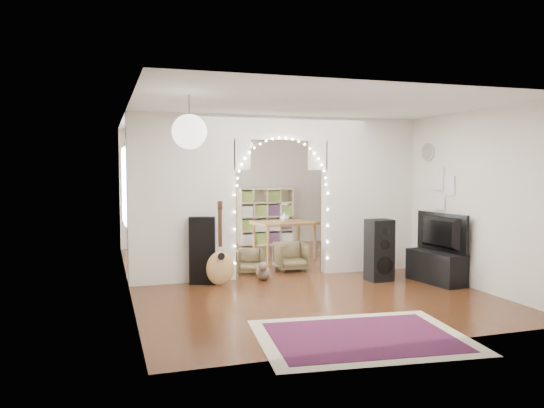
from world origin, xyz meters
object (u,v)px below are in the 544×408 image
object	(u,v)px
dining_table	(284,225)
dining_chair_left	(250,261)
acoustic_guitar	(220,254)
bookcase	(266,216)
dining_chair_right	(291,257)
media_console	(436,267)
floor_speaker	(379,250)

from	to	relation	value
dining_table	dining_chair_left	distance (m)	1.66
acoustic_guitar	bookcase	world-z (taller)	bookcase
bookcase	dining_chair_right	world-z (taller)	bookcase
acoustic_guitar	media_console	bearing A→B (deg)	-25.69
media_console	bookcase	distance (m)	5.00
media_console	dining_chair_left	xyz separation A→B (m)	(-2.64, 1.64, -0.04)
dining_table	dining_chair_right	distance (m)	1.30
dining_chair_left	bookcase	bearing A→B (deg)	79.70
bookcase	dining_table	distance (m)	1.96
dining_chair_left	dining_chair_right	distance (m)	0.77
dining_table	dining_chair_left	xyz separation A→B (m)	(-1.05, -1.20, -0.47)
dining_chair_right	bookcase	bearing A→B (deg)	83.47
media_console	bookcase	world-z (taller)	bookcase
floor_speaker	dining_table	bearing A→B (deg)	105.52
dining_chair_left	dining_table	bearing A→B (deg)	60.29
floor_speaker	bookcase	bearing A→B (deg)	94.82
floor_speaker	bookcase	world-z (taller)	bookcase
dining_table	dining_chair_right	world-z (taller)	dining_table
media_console	dining_chair_left	distance (m)	3.11
dining_chair_right	acoustic_guitar	bearing A→B (deg)	-149.38
dining_chair_right	media_console	bearing A→B (deg)	-38.65
media_console	floor_speaker	bearing A→B (deg)	143.43
floor_speaker	bookcase	xyz separation A→B (m)	(-0.59, 4.36, 0.18)
dining_chair_right	dining_chair_left	bearing A→B (deg)	-177.52
acoustic_guitar	dining_chair_right	xyz separation A→B (m)	(1.45, 0.78, -0.24)
floor_speaker	media_console	bearing A→B (deg)	-31.12
floor_speaker	bookcase	distance (m)	4.41
bookcase	acoustic_guitar	bearing A→B (deg)	-102.69
bookcase	floor_speaker	bearing A→B (deg)	-68.56
acoustic_guitar	floor_speaker	distance (m)	2.58
media_console	bookcase	bearing A→B (deg)	97.72
acoustic_guitar	dining_table	size ratio (longest dim) A/B	0.86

